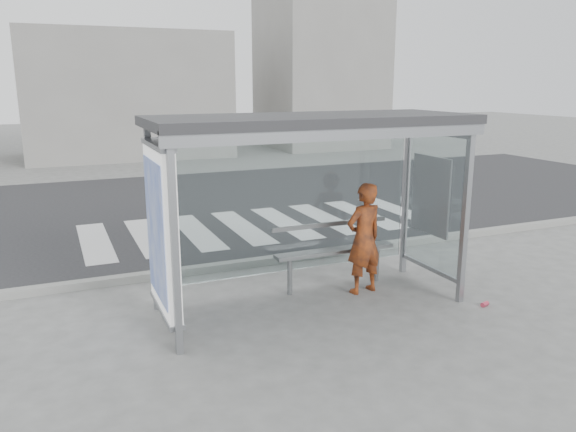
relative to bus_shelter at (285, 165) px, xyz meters
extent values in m
plane|color=slate|center=(0.37, -0.06, -1.98)|extent=(80.00, 80.00, 0.00)
cube|color=#252527|center=(0.37, 6.94, -1.98)|extent=(30.00, 10.00, 0.01)
cube|color=gray|center=(0.37, 1.89, -1.92)|extent=(30.00, 0.18, 0.12)
cube|color=silver|center=(-2.13, 4.44, -1.98)|extent=(0.55, 3.00, 0.00)
cube|color=silver|center=(-1.13, 4.44, -1.98)|extent=(0.55, 3.00, 0.00)
cube|color=silver|center=(-0.13, 4.44, -1.98)|extent=(0.55, 3.00, 0.00)
cube|color=silver|center=(0.87, 4.44, -1.98)|extent=(0.55, 3.00, 0.00)
cube|color=silver|center=(1.87, 4.44, -1.98)|extent=(0.55, 3.00, 0.00)
cube|color=silver|center=(2.87, 4.44, -1.98)|extent=(0.55, 3.00, 0.00)
cube|color=silver|center=(3.87, 4.44, -1.98)|extent=(0.55, 3.00, 0.00)
cube|color=silver|center=(4.87, 4.44, -1.98)|extent=(0.55, 3.00, 0.00)
cube|color=gray|center=(-1.63, -0.76, -0.73)|extent=(0.08, 0.08, 2.50)
cube|color=gray|center=(2.37, -0.76, -0.73)|extent=(0.08, 0.08, 2.50)
cube|color=gray|center=(-1.63, 0.64, -0.73)|extent=(0.08, 0.08, 2.50)
cube|color=gray|center=(2.37, 0.64, -0.73)|extent=(0.08, 0.08, 2.50)
cube|color=#2D2D30|center=(0.37, -0.06, 0.58)|extent=(4.25, 1.65, 0.12)
cube|color=gray|center=(0.37, -0.82, 0.47)|extent=(4.25, 0.06, 0.18)
cube|color=white|center=(0.37, 0.64, -0.68)|extent=(3.80, 0.02, 2.00)
cube|color=white|center=(-1.63, -0.06, -0.68)|extent=(0.15, 1.25, 2.00)
cube|color=blue|center=(-1.54, -0.06, -0.68)|extent=(0.01, 1.10, 1.70)
cylinder|color=#F04B15|center=(-1.53, 0.19, -0.43)|extent=(0.02, 0.32, 0.32)
cube|color=white|center=(2.37, -0.06, -0.68)|extent=(0.03, 1.25, 2.00)
cube|color=beige|center=(2.34, -0.01, -0.58)|extent=(0.03, 0.86, 1.16)
cube|color=gray|center=(0.37, 17.94, 0.52)|extent=(8.00, 5.00, 5.00)
cube|color=gray|center=(9.37, 17.94, 1.52)|extent=(5.00, 5.00, 7.00)
imported|color=#EC4616|center=(1.29, 0.10, -1.16)|extent=(0.65, 0.48, 1.64)
cube|color=slate|center=(1.00, 0.43, -1.40)|extent=(1.90, 0.23, 0.05)
cylinder|color=slate|center=(0.26, 0.43, -1.71)|extent=(0.07, 0.07, 0.55)
cylinder|color=slate|center=(1.74, 0.43, -1.71)|extent=(0.07, 0.07, 0.55)
cube|color=slate|center=(1.00, 0.60, -1.03)|extent=(1.90, 0.04, 0.06)
cylinder|color=#EF4663|center=(2.57, -1.05, -1.95)|extent=(0.13, 0.10, 0.07)
camera|label=1|loc=(-2.81, -6.67, 1.05)|focal=35.00mm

